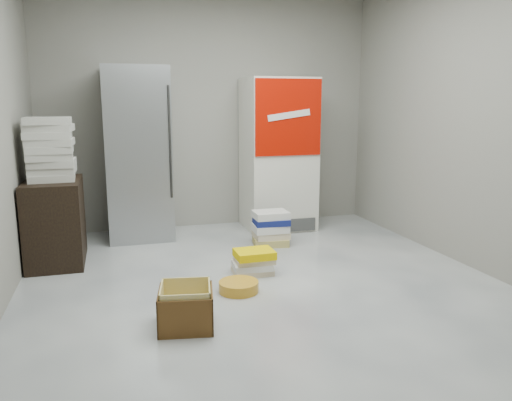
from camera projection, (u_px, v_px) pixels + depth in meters
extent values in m
plane|color=silver|center=(273.00, 296.00, 3.98)|extent=(5.00, 5.00, 0.00)
cube|color=gray|center=(210.00, 112.00, 6.06)|extent=(4.00, 0.04, 2.80)
cube|color=gray|center=(497.00, 116.00, 4.25)|extent=(0.04, 5.00, 2.80)
cube|color=#AEB0B6|center=(138.00, 154.00, 5.56)|extent=(0.70, 0.70, 1.90)
cylinder|color=#333333|center=(170.00, 142.00, 5.28)|extent=(0.02, 0.02, 1.19)
cube|color=silver|center=(278.00, 154.00, 6.02)|extent=(0.80, 0.70, 1.80)
cube|color=#B10F02|center=(289.00, 118.00, 5.59)|extent=(0.78, 0.02, 0.85)
cube|color=white|center=(289.00, 115.00, 5.57)|extent=(0.50, 0.01, 0.14)
cube|color=#3F3F3F|center=(287.00, 226.00, 5.83)|extent=(0.70, 0.02, 0.15)
cube|color=black|center=(55.00, 222.00, 4.75)|extent=(0.50, 0.80, 0.80)
cube|color=silver|center=(52.00, 177.00, 4.67)|extent=(0.42, 0.42, 0.06)
cube|color=silver|center=(53.00, 170.00, 4.67)|extent=(0.40, 0.40, 0.06)
cube|color=silver|center=(52.00, 163.00, 4.65)|extent=(0.40, 0.40, 0.06)
cube|color=silver|center=(50.00, 156.00, 4.62)|extent=(0.42, 0.42, 0.06)
cube|color=silver|center=(50.00, 149.00, 4.60)|extent=(0.41, 0.41, 0.06)
cube|color=silver|center=(50.00, 142.00, 4.60)|extent=(0.41, 0.41, 0.06)
cube|color=silver|center=(48.00, 135.00, 4.57)|extent=(0.41, 0.41, 0.06)
cube|color=silver|center=(49.00, 128.00, 4.58)|extent=(0.42, 0.42, 0.06)
cube|color=silver|center=(48.00, 121.00, 4.55)|extent=(0.41, 0.41, 0.06)
cube|color=tan|center=(271.00, 241.00, 5.40)|extent=(0.40, 0.34, 0.08)
cube|color=beige|center=(271.00, 234.00, 5.40)|extent=(0.37, 0.29, 0.07)
cube|color=silver|center=(270.00, 228.00, 5.37)|extent=(0.37, 0.30, 0.08)
cube|color=navy|center=(271.00, 221.00, 5.36)|extent=(0.39, 0.32, 0.07)
cube|color=silver|center=(271.00, 215.00, 5.35)|extent=(0.37, 0.29, 0.07)
cube|color=beige|center=(252.00, 271.00, 4.49)|extent=(0.34, 0.27, 0.05)
cube|color=silver|center=(252.00, 265.00, 4.48)|extent=(0.36, 0.29, 0.06)
cube|color=beige|center=(254.00, 259.00, 4.48)|extent=(0.36, 0.29, 0.05)
cube|color=#F5CF00|center=(254.00, 254.00, 4.45)|extent=(0.34, 0.27, 0.07)
cube|color=yellow|center=(186.00, 326.00, 3.43)|extent=(0.40, 0.40, 0.01)
cube|color=brown|center=(187.00, 299.00, 3.58)|extent=(0.36, 0.07, 0.26)
cube|color=brown|center=(185.00, 320.00, 3.23)|extent=(0.36, 0.07, 0.26)
cube|color=brown|center=(160.00, 310.00, 3.39)|extent=(0.07, 0.36, 0.26)
cube|color=brown|center=(212.00, 308.00, 3.43)|extent=(0.07, 0.36, 0.26)
cube|color=yellow|center=(186.00, 297.00, 3.56)|extent=(0.33, 0.07, 0.30)
cube|color=yellow|center=(185.00, 316.00, 3.25)|extent=(0.33, 0.07, 0.30)
cube|color=yellow|center=(162.00, 307.00, 3.39)|extent=(0.07, 0.33, 0.30)
cube|color=yellow|center=(210.00, 305.00, 3.42)|extent=(0.07, 0.33, 0.30)
cylinder|color=gold|center=(239.00, 287.00, 4.06)|extent=(0.41, 0.41, 0.09)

